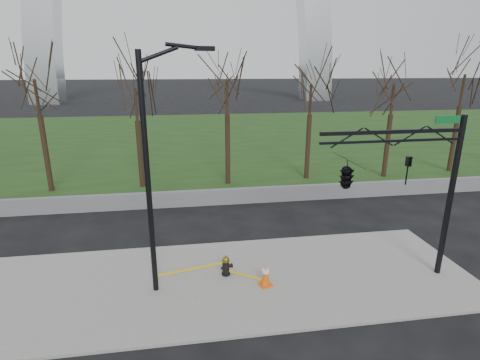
{
  "coord_description": "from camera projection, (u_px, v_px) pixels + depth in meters",
  "views": [
    {
      "loc": [
        -1.37,
        -11.73,
        7.49
      ],
      "look_at": [
        0.74,
        2.0,
        3.25
      ],
      "focal_mm": 27.63,
      "sensor_mm": 36.0,
      "label": 1
    }
  ],
  "objects": [
    {
      "name": "tree_row",
      "position": [
        269.0,
        125.0,
        24.31
      ],
      "size": [
        54.45,
        4.0,
        7.69
      ],
      "color": "black",
      "rests_on": "ground"
    },
    {
      "name": "traffic_cone",
      "position": [
        266.0,
        275.0,
        12.97
      ],
      "size": [
        0.53,
        0.53,
        0.8
      ],
      "rotation": [
        0.0,
        0.0,
        0.34
      ],
      "color": "#E24F0B",
      "rests_on": "sidewalk"
    },
    {
      "name": "traffic_signal_mast",
      "position": [
        368.0,
        173.0,
        12.23
      ],
      "size": [
        5.1,
        2.49,
        6.0
      ],
      "rotation": [
        0.0,
        0.0,
        0.01
      ],
      "color": "black",
      "rests_on": "ground"
    },
    {
      "name": "guardrail",
      "position": [
        211.0,
        197.0,
        20.91
      ],
      "size": [
        60.0,
        0.3,
        0.9
      ],
      "primitive_type": "cube",
      "color": "#59595B",
      "rests_on": "ground"
    },
    {
      "name": "ground",
      "position": [
        228.0,
        282.0,
        13.48
      ],
      "size": [
        500.0,
        500.0,
        0.0
      ],
      "primitive_type": "plane",
      "color": "black",
      "rests_on": "ground"
    },
    {
      "name": "street_light",
      "position": [
        154.0,
        161.0,
        11.59
      ],
      "size": [
        2.35,
        0.75,
        8.21
      ],
      "rotation": [
        0.0,
        0.0,
        0.25
      ],
      "color": "black",
      "rests_on": "ground"
    },
    {
      "name": "grass_strip",
      "position": [
        196.0,
        136.0,
        41.83
      ],
      "size": [
        120.0,
        40.0,
        0.06
      ],
      "primitive_type": "cube",
      "color": "#1C3613",
      "rests_on": "ground"
    },
    {
      "name": "fire_hydrant",
      "position": [
        226.0,
        266.0,
        13.65
      ],
      "size": [
        0.5,
        0.32,
        0.79
      ],
      "rotation": [
        0.0,
        0.0,
        0.24
      ],
      "color": "black",
      "rests_on": "sidewalk"
    },
    {
      "name": "caution_tape",
      "position": [
        212.0,
        271.0,
        13.23
      ],
      "size": [
        3.82,
        0.91,
        0.41
      ],
      "color": "#DDB00B",
      "rests_on": "ground"
    },
    {
      "name": "sidewalk",
      "position": [
        228.0,
        280.0,
        13.46
      ],
      "size": [
        18.0,
        6.0,
        0.1
      ],
      "primitive_type": "cube",
      "color": "gray",
      "rests_on": "ground"
    }
  ]
}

